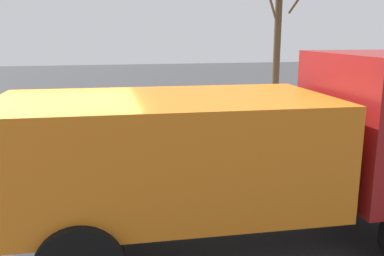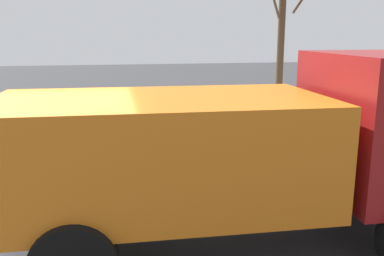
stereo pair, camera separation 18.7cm
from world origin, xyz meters
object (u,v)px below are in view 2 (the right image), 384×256
Objects in this scene: loose_tire at (78,131)px; bare_tree at (282,36)px; dump_truck_orange at (246,146)px; fire_hydrant at (88,131)px.

bare_tree is (6.55, 2.13, 2.48)m from loose_tire.
bare_tree reaches higher than dump_truck_orange.
loose_tire reaches higher than fire_hydrant.
dump_truck_orange is at bearing -61.66° from loose_tire.
fire_hydrant is 0.13× the size of dump_truck_orange.
bare_tree is at bearing 15.55° from fire_hydrant.
bare_tree is at bearing 64.11° from dump_truck_orange.
fire_hydrant is 0.78× the size of loose_tire.
loose_tire is at bearing -120.81° from fire_hydrant.
bare_tree is (6.32, 1.76, 2.58)m from fire_hydrant.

